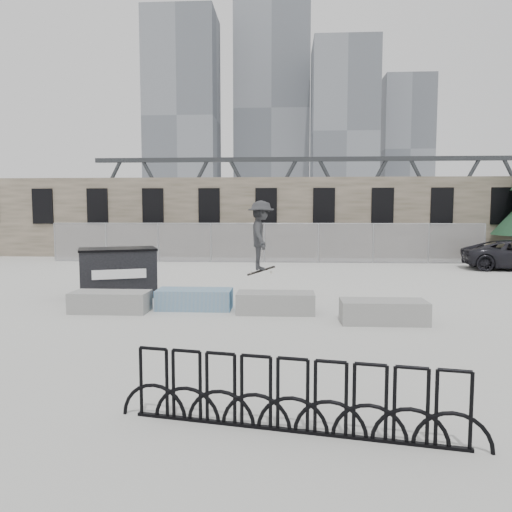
{
  "coord_description": "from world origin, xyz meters",
  "views": [
    {
      "loc": [
        1.09,
        -12.9,
        2.65
      ],
      "look_at": [
        0.21,
        1.86,
        1.3
      ],
      "focal_mm": 35.0,
      "sensor_mm": 36.0,
      "label": 1
    }
  ],
  "objects": [
    {
      "name": "chainlink_fence",
      "position": [
        -0.0,
        12.5,
        1.04
      ],
      "size": [
        22.06,
        0.06,
        2.02
      ],
      "color": "gray",
      "rests_on": "ground"
    },
    {
      "name": "stone_wall",
      "position": [
        0.0,
        16.24,
        2.26
      ],
      "size": [
        36.0,
        2.58,
        4.5
      ],
      "color": "#655B4A",
      "rests_on": "ground"
    },
    {
      "name": "bike_rack",
      "position": [
        1.18,
        -7.12,
        0.44
      ],
      "size": [
        4.42,
        0.89,
        0.9
      ],
      "rotation": [
        0.0,
        0.0,
        -0.19
      ],
      "color": "black",
      "rests_on": "ground"
    },
    {
      "name": "skateboarder",
      "position": [
        0.41,
        0.86,
        1.96
      ],
      "size": [
        0.83,
        1.3,
        2.07
      ],
      "rotation": [
        0.0,
        0.0,
        1.67
      ],
      "color": "#2D2E30",
      "rests_on": "ground"
    },
    {
      "name": "planter_center_left",
      "position": [
        -1.35,
        0.25,
        0.29
      ],
      "size": [
        2.0,
        0.9,
        0.54
      ],
      "color": "teal",
      "rests_on": "ground"
    },
    {
      "name": "dumpster",
      "position": [
        -4.06,
        2.08,
        0.76
      ],
      "size": [
        2.63,
        2.13,
        1.5
      ],
      "rotation": [
        0.0,
        0.0,
        0.38
      ],
      "color": "black",
      "rests_on": "ground"
    },
    {
      "name": "planter_center_right",
      "position": [
        0.84,
        -0.14,
        0.29
      ],
      "size": [
        2.0,
        0.9,
        0.54
      ],
      "color": "gray",
      "rests_on": "ground"
    },
    {
      "name": "planter_far_left",
      "position": [
        -3.48,
        -0.26,
        0.29
      ],
      "size": [
        2.0,
        0.9,
        0.54
      ],
      "color": "gray",
      "rests_on": "ground"
    },
    {
      "name": "ground",
      "position": [
        0.0,
        0.0,
        0.0
      ],
      "size": [
        120.0,
        120.0,
        0.0
      ],
      "primitive_type": "plane",
      "color": "beige",
      "rests_on": "ground"
    },
    {
      "name": "truss_bridge",
      "position": [
        10.0,
        55.0,
        4.13
      ],
      "size": [
        70.0,
        3.0,
        9.8
      ],
      "color": "#2D3033",
      "rests_on": "ground"
    },
    {
      "name": "planter_offset",
      "position": [
        3.41,
        -1.13,
        0.29
      ],
      "size": [
        2.0,
        0.9,
        0.54
      ],
      "color": "gray",
      "rests_on": "ground"
    },
    {
      "name": "skyline_towers",
      "position": [
        -1.01,
        93.81,
        20.79
      ],
      "size": [
        58.0,
        28.0,
        48.0
      ],
      "color": "slate",
      "rests_on": "ground"
    }
  ]
}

